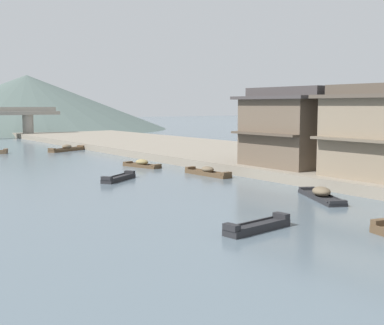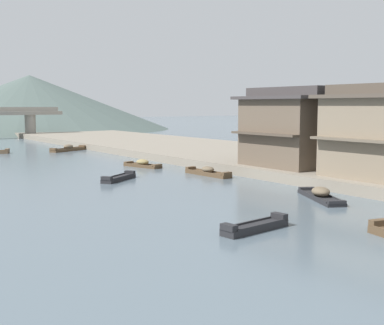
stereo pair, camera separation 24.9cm
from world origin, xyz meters
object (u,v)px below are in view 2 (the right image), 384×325
(boat_midriver_upstream, at_px, (68,149))
(boat_moored_nearest, at_px, (208,172))
(boat_moored_far, at_px, (143,164))
(boat_midriver_drifting, at_px, (255,227))
(boat_moored_third, at_px, (119,178))
(boat_moored_second, at_px, (321,195))
(house_waterfront_tall, at_px, (294,128))

(boat_midriver_upstream, bearing_deg, boat_moored_nearest, -88.33)
(boat_moored_far, height_order, boat_midriver_drifting, boat_moored_far)
(boat_moored_third, xyz_separation_m, boat_moored_far, (5.47, 6.11, 0.08))
(boat_moored_second, distance_m, house_waterfront_tall, 11.22)
(boat_moored_third, distance_m, boat_midriver_upstream, 26.10)
(boat_moored_second, bearing_deg, boat_midriver_drifting, -157.25)
(boat_midriver_upstream, height_order, house_waterfront_tall, house_waterfront_tall)
(boat_moored_nearest, distance_m, boat_midriver_drifting, 17.94)
(boat_moored_third, bearing_deg, boat_moored_second, -65.61)
(boat_moored_nearest, bearing_deg, boat_midriver_upstream, 91.67)
(house_waterfront_tall, bearing_deg, boat_moored_far, 122.59)
(boat_moored_second, relative_size, boat_moored_third, 1.34)
(boat_moored_second, height_order, boat_moored_third, boat_moored_second)
(boat_moored_nearest, bearing_deg, boat_moored_third, 166.70)
(boat_moored_nearest, bearing_deg, boat_midriver_drifting, -120.18)
(boat_midriver_drifting, distance_m, boat_midriver_upstream, 43.31)
(boat_moored_nearest, distance_m, boat_moored_far, 7.89)
(boat_moored_second, xyz_separation_m, boat_moored_third, (-6.21, 13.69, -0.08))
(boat_midriver_drifting, bearing_deg, boat_moored_nearest, 59.82)
(boat_midriver_upstream, bearing_deg, boat_moored_third, -103.66)
(boat_moored_far, bearing_deg, boat_moored_second, -87.88)
(boat_midriver_upstream, bearing_deg, boat_moored_far, -92.06)
(boat_moored_far, bearing_deg, house_waterfront_tall, -57.41)
(boat_moored_second, xyz_separation_m, house_waterfront_tall, (6.54, 8.43, 3.49))
(boat_moored_third, bearing_deg, boat_midriver_upstream, 76.34)
(boat_moored_nearest, xyz_separation_m, boat_moored_far, (-1.48, 7.75, 0.01))
(house_waterfront_tall, bearing_deg, boat_midriver_upstream, 102.12)
(boat_moored_far, bearing_deg, boat_midriver_upstream, 87.94)
(boat_midriver_drifting, xyz_separation_m, house_waterfront_tall, (14.81, 11.90, 3.55))
(boat_moored_third, distance_m, boat_moored_far, 8.20)
(boat_moored_far, distance_m, house_waterfront_tall, 13.94)
(boat_moored_nearest, distance_m, boat_moored_second, 12.07)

